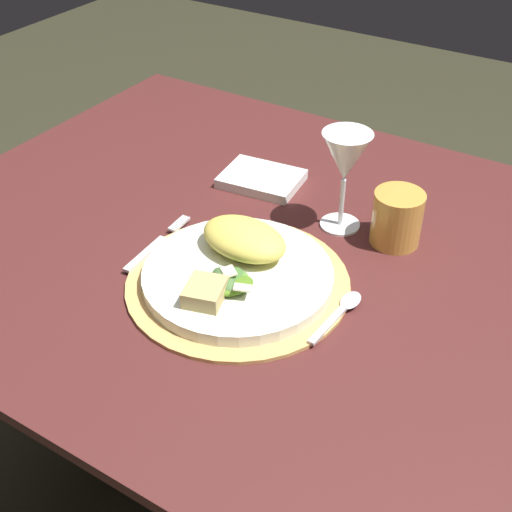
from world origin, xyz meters
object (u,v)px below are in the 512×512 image
object	(u,v)px
dining_table	(295,316)
dinner_plate	(238,276)
fork	(155,245)
spoon	(343,308)
napkin	(262,179)
amber_tumbler	(397,218)
wine_glass	(346,160)

from	to	relation	value
dining_table	dinner_plate	world-z (taller)	dinner_plate
fork	dining_table	bearing A→B (deg)	28.58
dinner_plate	spoon	world-z (taller)	dinner_plate
fork	spoon	bearing A→B (deg)	3.93
dining_table	napkin	xyz separation A→B (m)	(-0.16, 0.16, 0.14)
amber_tumbler	dining_table	bearing A→B (deg)	-134.81
dinner_plate	amber_tumbler	distance (m)	0.27
spoon	amber_tumbler	size ratio (longest dim) A/B	1.46
dinner_plate	napkin	world-z (taller)	dinner_plate
napkin	wine_glass	bearing A→B (deg)	-14.67
dinner_plate	amber_tumbler	xyz separation A→B (m)	(0.15, 0.22, 0.03)
spoon	napkin	xyz separation A→B (m)	(-0.28, 0.24, 0.00)
spoon	dining_table	bearing A→B (deg)	144.67
dining_table	wine_glass	bearing A→B (deg)	79.51
dining_table	fork	size ratio (longest dim) A/B	7.80
dining_table	spoon	bearing A→B (deg)	-35.33
dinner_plate	fork	bearing A→B (deg)	179.00
dining_table	wine_glass	xyz separation A→B (m)	(0.02, 0.11, 0.25)
dining_table	amber_tumbler	bearing A→B (deg)	45.19
napkin	spoon	bearing A→B (deg)	-40.53
dining_table	dinner_plate	xyz separation A→B (m)	(-0.04, -0.11, 0.14)
dinner_plate	wine_glass	bearing A→B (deg)	74.91
dinner_plate	napkin	xyz separation A→B (m)	(-0.12, 0.27, -0.01)
napkin	wine_glass	distance (m)	0.22
dining_table	wine_glass	distance (m)	0.27
dining_table	napkin	size ratio (longest dim) A/B	9.35
amber_tumbler	dinner_plate	bearing A→B (deg)	-124.16
wine_glass	fork	bearing A→B (deg)	-135.19
fork	dinner_plate	bearing A→B (deg)	-1.00
fork	spoon	size ratio (longest dim) A/B	1.29
dining_table	fork	world-z (taller)	fork
dining_table	dinner_plate	bearing A→B (deg)	-109.44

